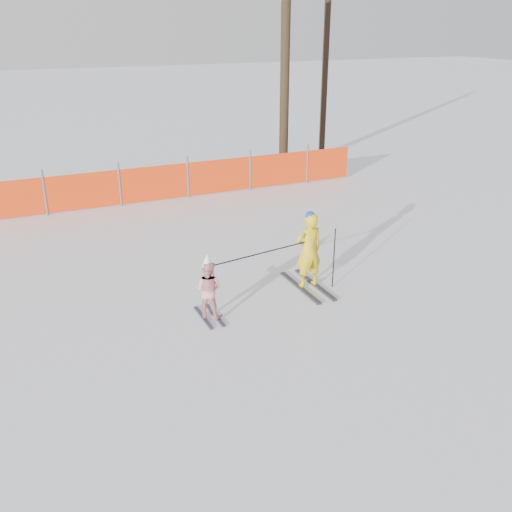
# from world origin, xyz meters

# --- Properties ---
(ground) EXTENTS (120.00, 120.00, 0.00)m
(ground) POSITION_xyz_m (0.00, 0.00, 0.00)
(ground) COLOR white
(ground) RESTS_ON ground
(adult) EXTENTS (0.56, 1.53, 1.57)m
(adult) POSITION_xyz_m (1.26, 0.82, 0.78)
(adult) COLOR black
(adult) RESTS_ON ground
(child) EXTENTS (0.64, 0.88, 1.23)m
(child) POSITION_xyz_m (-0.94, 0.45, 0.56)
(child) COLOR black
(child) RESTS_ON ground
(ski_poles) EXTENTS (2.54, 0.35, 1.23)m
(ski_poles) POSITION_xyz_m (0.76, 0.63, 0.84)
(ski_poles) COLOR black
(ski_poles) RESTS_ON ground
(safety_fence) EXTENTS (15.54, 0.06, 1.25)m
(safety_fence) POSITION_xyz_m (-1.25, 7.66, 0.56)
(safety_fence) COLOR #595960
(safety_fence) RESTS_ON ground
(tree_trunks) EXTENTS (2.89, 2.12, 6.17)m
(tree_trunks) POSITION_xyz_m (5.93, 9.86, 3.06)
(tree_trunks) COLOR #2F2415
(tree_trunks) RESTS_ON ground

